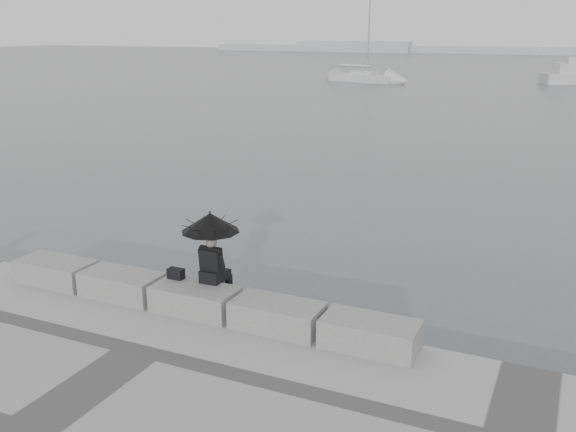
% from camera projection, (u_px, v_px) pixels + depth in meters
% --- Properties ---
extents(ground, '(360.00, 360.00, 0.00)m').
position_uv_depth(ground, '(209.00, 326.00, 12.55)').
color(ground, '#4B4E51').
rests_on(ground, ground).
extents(stone_block_far_left, '(1.60, 0.80, 0.50)m').
position_uv_depth(stone_block_far_left, '(56.00, 272.00, 13.31)').
color(stone_block_far_left, slate).
rests_on(stone_block_far_left, promenade).
extents(stone_block_left, '(1.60, 0.80, 0.50)m').
position_uv_depth(stone_block_left, '(122.00, 285.00, 12.63)').
color(stone_block_left, slate).
rests_on(stone_block_left, promenade).
extents(stone_block_centre, '(1.60, 0.80, 0.50)m').
position_uv_depth(stone_block_centre, '(195.00, 299.00, 11.95)').
color(stone_block_centre, slate).
rests_on(stone_block_centre, promenade).
extents(stone_block_right, '(1.60, 0.80, 0.50)m').
position_uv_depth(stone_block_right, '(277.00, 316.00, 11.26)').
color(stone_block_right, slate).
rests_on(stone_block_right, promenade).
extents(stone_block_far_right, '(1.60, 0.80, 0.50)m').
position_uv_depth(stone_block_far_right, '(370.00, 334.00, 10.58)').
color(stone_block_far_right, slate).
rests_on(stone_block_far_right, promenade).
extents(seated_person, '(1.10, 1.10, 1.39)m').
position_uv_depth(seated_person, '(210.00, 232.00, 11.85)').
color(seated_person, black).
rests_on(seated_person, stone_block_centre).
extents(bag, '(0.31, 0.18, 0.20)m').
position_uv_depth(bag, '(176.00, 274.00, 12.26)').
color(bag, black).
rests_on(bag, stone_block_centre).
extents(distant_landmass, '(180.00, 8.00, 2.80)m').
position_uv_depth(distant_landmass, '(526.00, 51.00, 150.28)').
color(distant_landmass, '#A6A8AB').
rests_on(distant_landmass, ground).
extents(sailboat_left, '(8.27, 4.39, 12.90)m').
position_uv_depth(sailboat_left, '(364.00, 77.00, 71.20)').
color(sailboat_left, silver).
rests_on(sailboat_left, ground).
extents(dinghy, '(3.84, 2.37, 0.61)m').
position_uv_depth(dinghy, '(380.00, 80.00, 70.47)').
color(dinghy, gray).
rests_on(dinghy, ground).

